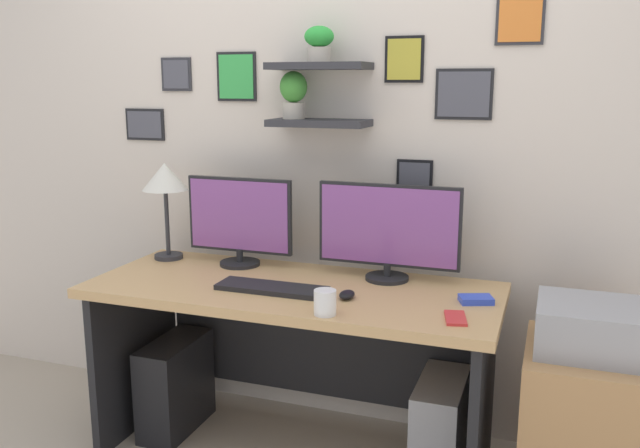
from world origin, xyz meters
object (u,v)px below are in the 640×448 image
computer_mouse (347,295)px  scissors_tray (476,299)px  drawer_cabinet (584,432)px  monitor_left (240,220)px  printer (593,327)px  cell_phone (455,318)px  computer_tower_right (440,427)px  coffee_mug (325,302)px  monitor_right (388,230)px  desk_lamp (165,182)px  keyboard (272,288)px  computer_tower_left (176,385)px  desk (298,330)px

computer_mouse → scissors_tray: (0.47, 0.12, -0.00)m
drawer_cabinet → monitor_left: bearing=171.7°
printer → computer_mouse: bearing=-174.4°
cell_phone → computer_tower_right: cell_phone is taller
monitor_left → coffee_mug: monitor_left is taller
monitor_left → monitor_right: bearing=0.0°
monitor_right → drawer_cabinet: bearing=-15.1°
desk_lamp → drawer_cabinet: bearing=-6.2°
keyboard → cell_phone: (0.73, -0.09, -0.01)m
computer_mouse → desk_lamp: (-0.96, 0.28, 0.34)m
scissors_tray → computer_tower_left: 1.42m
computer_mouse → computer_tower_right: size_ratio=0.22×
monitor_left → computer_mouse: (0.59, -0.30, -0.19)m
monitor_left → desk_lamp: (-0.36, -0.01, 0.15)m
monitor_right → cell_phone: size_ratio=4.24×
monitor_left → scissors_tray: (1.06, -0.18, -0.19)m
monitor_right → computer_mouse: (-0.08, -0.30, -0.19)m
desk → monitor_right: bearing=25.6°
printer → computer_tower_right: bearing=172.8°
monitor_left → monitor_right: (0.68, 0.00, 0.01)m
computer_tower_right → computer_tower_left: bearing=-178.0°
keyboard → cell_phone: size_ratio=3.14×
scissors_tray → drawer_cabinet: scissors_tray is taller
monitor_left → printer: 1.50m
monitor_right → desk_lamp: (-1.04, -0.02, 0.15)m
keyboard → computer_tower_left: bearing=167.8°
drawer_cabinet → computer_tower_left: 1.72m
computer_mouse → printer: printer is taller
printer → drawer_cabinet: bearing=-90.0°
drawer_cabinet → scissors_tray: bearing=175.9°
monitor_left → keyboard: monitor_left is taller
computer_tower_left → coffee_mug: bearing=-20.4°
monitor_left → computer_tower_left: 0.81m
desk → desk_lamp: (-0.70, 0.15, 0.57)m
cell_phone → computer_tower_left: 1.39m
desk → computer_tower_right: bearing=1.5°
computer_mouse → coffee_mug: bearing=-95.6°
monitor_right → drawer_cabinet: monitor_right is taller
monitor_left → computer_mouse: monitor_left is taller
drawer_cabinet → coffee_mug: bearing=-162.4°
monitor_left → desk_lamp: bearing=-177.7°
computer_tower_left → computer_tower_right: (1.19, 0.04, -0.01)m
computer_tower_left → computer_tower_right: computer_tower_left is taller
keyboard → scissors_tray: size_ratio=3.67×
monitor_right → keyboard: 0.53m
desk_lamp → coffee_mug: 1.10m
computer_mouse → printer: 0.88m
scissors_tray → desk: bearing=178.2°
keyboard → scissors_tray: (0.78, 0.12, 0.00)m
desk → desk_lamp: 0.91m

